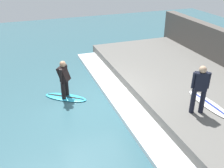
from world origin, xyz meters
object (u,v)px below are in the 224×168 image
at_px(surfer_riding, 64,77).
at_px(surfer_waiting_near, 200,87).
at_px(surfboard_waiting_near, 209,104).
at_px(surfboard_riding, 66,97).

bearing_deg(surfer_riding, surfer_waiting_near, -41.48).
xyz_separation_m(surfer_riding, surfer_waiting_near, (3.45, -3.05, 0.48)).
distance_m(surfer_riding, surfboard_waiting_near, 4.99).
bearing_deg(surfboard_riding, surfer_waiting_near, -41.48).
bearing_deg(surfboard_waiting_near, surfboard_riding, 145.37).
height_order(surfboard_riding, surfer_riding, surfer_riding).
xyz_separation_m(surfer_riding, surfboard_waiting_near, (4.10, -2.83, -0.34)).
distance_m(surfboard_riding, surfboard_waiting_near, 5.00).
bearing_deg(surfer_waiting_near, surfboard_waiting_near, 18.47).
bearing_deg(surfboard_waiting_near, surfer_waiting_near, -161.53).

